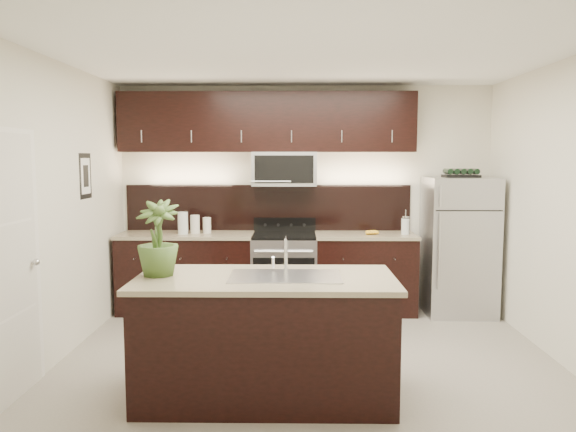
# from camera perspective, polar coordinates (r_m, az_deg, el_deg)

# --- Properties ---
(ground) EXTENTS (4.50, 4.50, 0.00)m
(ground) POSITION_cam_1_polar(r_m,az_deg,el_deg) (5.23, 2.06, -14.61)
(ground) COLOR gray
(ground) RESTS_ON ground
(room_walls) EXTENTS (4.52, 4.02, 2.71)m
(room_walls) POSITION_cam_1_polar(r_m,az_deg,el_deg) (4.86, 0.84, 4.30)
(room_walls) COLOR beige
(room_walls) RESTS_ON ground
(counter_run) EXTENTS (3.51, 0.65, 0.94)m
(counter_run) POSITION_cam_1_polar(r_m,az_deg,el_deg) (6.73, -2.14, -5.75)
(counter_run) COLOR black
(counter_run) RESTS_ON ground
(upper_fixtures) EXTENTS (3.49, 0.40, 1.66)m
(upper_fixtures) POSITION_cam_1_polar(r_m,az_deg,el_deg) (6.74, -1.91, 8.54)
(upper_fixtures) COLOR black
(upper_fixtures) RESTS_ON counter_run
(island) EXTENTS (1.96, 0.96, 0.94)m
(island) POSITION_cam_1_polar(r_m,az_deg,el_deg) (4.39, -2.27, -12.15)
(island) COLOR black
(island) RESTS_ON ground
(sink_faucet) EXTENTS (0.84, 0.50, 0.28)m
(sink_faucet) POSITION_cam_1_polar(r_m,az_deg,el_deg) (4.27, -0.27, -5.94)
(sink_faucet) COLOR silver
(sink_faucet) RESTS_ON island
(refrigerator) EXTENTS (0.78, 0.70, 1.61)m
(refrigerator) POSITION_cam_1_polar(r_m,az_deg,el_deg) (6.87, 16.95, -2.93)
(refrigerator) COLOR #B2B2B7
(refrigerator) RESTS_ON ground
(wine_rack) EXTENTS (0.40, 0.25, 0.10)m
(wine_rack) POSITION_cam_1_polar(r_m,az_deg,el_deg) (6.80, 17.17, 4.15)
(wine_rack) COLOR black
(wine_rack) RESTS_ON refrigerator
(plant) EXTENTS (0.33, 0.33, 0.58)m
(plant) POSITION_cam_1_polar(r_m,az_deg,el_deg) (4.37, -13.09, -2.20)
(plant) COLOR #3E5B24
(plant) RESTS_ON island
(canisters) EXTENTS (0.38, 0.19, 0.26)m
(canisters) POSITION_cam_1_polar(r_m,az_deg,el_deg) (6.72, -9.72, -0.79)
(canisters) COLOR silver
(canisters) RESTS_ON counter_run
(french_press) EXTENTS (0.10, 0.10, 0.28)m
(french_press) POSITION_cam_1_polar(r_m,az_deg,el_deg) (6.70, 11.83, -0.94)
(french_press) COLOR silver
(french_press) RESTS_ON counter_run
(bananas) EXTENTS (0.20, 0.17, 0.05)m
(bananas) POSITION_cam_1_polar(r_m,az_deg,el_deg) (6.61, 8.08, -1.65)
(bananas) COLOR gold
(bananas) RESTS_ON counter_run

